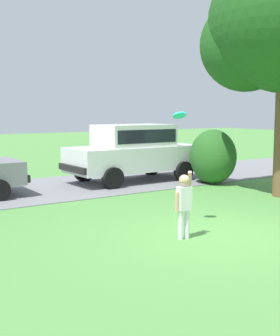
% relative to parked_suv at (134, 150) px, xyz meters
% --- Properties ---
extents(ground_plane, '(80.00, 80.00, 0.00)m').
position_rel_parked_suv_xyz_m(ground_plane, '(-2.33, -6.43, -1.08)').
color(ground_plane, '#518E42').
extents(driveway_strip, '(28.00, 4.40, 0.02)m').
position_rel_parked_suv_xyz_m(driveway_strip, '(-2.33, 0.23, -1.07)').
color(driveway_strip, slate).
rests_on(driveway_strip, ground).
extents(shrub_centre_left, '(1.40, 1.64, 1.78)m').
position_rel_parked_suv_xyz_m(shrub_centre_left, '(1.87, -1.83, -0.23)').
color(shrub_centre_left, '#286023').
rests_on(shrub_centre_left, ground).
extents(parked_suv, '(4.71, 2.12, 1.92)m').
position_rel_parked_suv_xyz_m(parked_suv, '(0.00, 0.00, 0.00)').
color(parked_suv, white).
rests_on(parked_suv, ground).
extents(child_thrower, '(0.46, 0.25, 1.29)m').
position_rel_parked_suv_xyz_m(child_thrower, '(-3.08, -6.33, -0.36)').
color(child_thrower, white).
rests_on(child_thrower, ground).
extents(frisbee, '(0.30, 0.26, 0.18)m').
position_rel_parked_suv_xyz_m(frisbee, '(-2.58, -5.56, 1.21)').
color(frisbee, '#1EB7B2').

